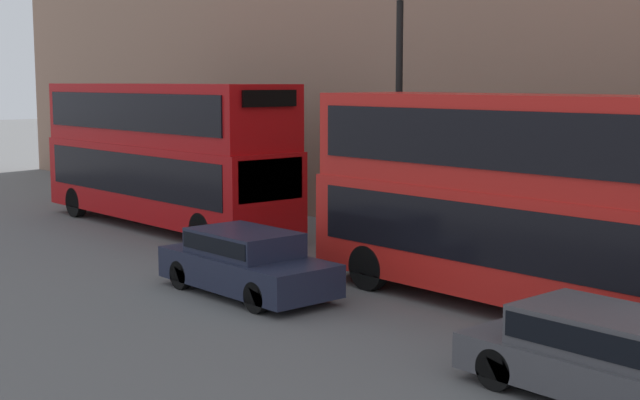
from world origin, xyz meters
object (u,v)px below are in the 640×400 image
(bus_leading, at_px, (548,195))
(bus_second_in_queue, at_px, (163,149))
(car_hatchback, at_px, (246,261))
(pedestrian, at_px, (637,267))
(car_dark_sedan, at_px, (607,354))

(bus_leading, relative_size, bus_second_in_queue, 0.99)
(bus_leading, distance_m, car_hatchback, 6.45)
(bus_leading, bearing_deg, pedestrian, -15.25)
(bus_second_in_queue, height_order, car_hatchback, bus_second_in_queue)
(car_dark_sedan, distance_m, pedestrian, 6.36)
(car_hatchback, relative_size, pedestrian, 2.69)
(bus_second_in_queue, xyz_separation_m, pedestrian, (2.34, -14.72, -1.73))
(bus_leading, relative_size, pedestrian, 6.72)
(pedestrian, bearing_deg, bus_leading, 164.75)
(bus_leading, xyz_separation_m, car_hatchback, (-3.40, 5.23, -1.64))
(bus_second_in_queue, height_order, pedestrian, bus_second_in_queue)
(bus_leading, distance_m, bus_second_in_queue, 14.09)
(bus_leading, xyz_separation_m, bus_second_in_queue, (0.00, 14.09, 0.09))
(bus_second_in_queue, bearing_deg, bus_leading, -90.00)
(pedestrian, bearing_deg, car_hatchback, 134.36)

